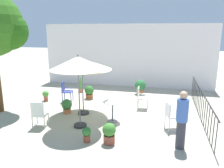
# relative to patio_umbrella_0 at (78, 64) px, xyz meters

# --- Properties ---
(ground_plane) EXTENTS (60.00, 60.00, 0.00)m
(ground_plane) POSITION_rel_patio_umbrella_0_xyz_m (0.57, 1.90, -2.20)
(ground_plane) COLOR #A9A18C
(villa_facade) EXTENTS (9.97, 0.30, 3.62)m
(villa_facade) POSITION_rel_patio_umbrella_0_xyz_m (0.57, 6.19, -0.40)
(villa_facade) COLOR white
(villa_facade) RESTS_ON ground
(terrace_railing) EXTENTS (0.03, 5.92, 1.01)m
(terrace_railing) POSITION_rel_patio_umbrella_0_xyz_m (4.18, 1.90, -1.52)
(terrace_railing) COLOR black
(terrace_railing) RESTS_ON ground
(patio_umbrella_0) EXTENTS (1.86, 1.86, 2.51)m
(patio_umbrella_0) POSITION_rel_patio_umbrella_0_xyz_m (0.00, 0.00, 0.00)
(patio_umbrella_0) COLOR #2D2D2D
(patio_umbrella_0) RESTS_ON ground
(patio_umbrella_1) EXTENTS (2.27, 2.27, 2.26)m
(patio_umbrella_1) POSITION_rel_patio_umbrella_0_xyz_m (-0.32, 1.18, -0.22)
(patio_umbrella_1) COLOR #2D2D2D
(patio_umbrella_1) RESTS_ON ground
(cafe_table_0) EXTENTS (0.67, 0.67, 0.76)m
(cafe_table_0) POSITION_rel_patio_umbrella_0_xyz_m (0.99, 0.71, -1.68)
(cafe_table_0) COLOR silver
(cafe_table_0) RESTS_ON ground
(patio_chair_0) EXTENTS (0.51, 0.49, 0.93)m
(patio_chair_0) POSITION_rel_patio_umbrella_0_xyz_m (-1.33, -0.38, -1.68)
(patio_chair_0) COLOR silver
(patio_chair_0) RESTS_ON ground
(patio_chair_1) EXTENTS (0.60, 0.57, 0.94)m
(patio_chair_1) POSITION_rel_patio_umbrella_0_xyz_m (3.06, 0.49, -1.66)
(patio_chair_1) COLOR white
(patio_chair_1) RESTS_ON ground
(patio_chair_2) EXTENTS (0.44, 0.44, 0.94)m
(patio_chair_2) POSITION_rel_patio_umbrella_0_xyz_m (1.86, 2.31, -1.66)
(patio_chair_2) COLOR white
(patio_chair_2) RESTS_ON ground
(patio_chair_3) EXTENTS (0.51, 0.49, 0.93)m
(patio_chair_3) POSITION_rel_patio_umbrella_0_xyz_m (-1.67, 2.51, -1.66)
(patio_chair_3) COLOR #374499
(patio_chair_3) RESTS_ON ground
(potted_plant_0) EXTENTS (0.56, 0.56, 0.75)m
(potted_plant_0) POSITION_rel_patio_umbrella_0_xyz_m (1.59, 4.56, -1.78)
(potted_plant_0) COLOR #D06A43
(potted_plant_0) RESTS_ON ground
(potted_plant_1) EXTENTS (0.30, 0.30, 0.49)m
(potted_plant_1) POSITION_rel_patio_umbrella_0_xyz_m (-2.64, 2.37, -1.92)
(potted_plant_1) COLOR #C05741
(potted_plant_1) RESTS_ON ground
(potted_plant_2) EXTENTS (0.28, 0.28, 0.88)m
(potted_plant_2) POSITION_rel_patio_umbrella_0_xyz_m (-1.58, 4.19, -1.79)
(potted_plant_2) COLOR #BE6741
(potted_plant_2) RESTS_ON ground
(potted_plant_3) EXTENTS (0.45, 0.45, 0.65)m
(potted_plant_3) POSITION_rel_patio_umbrella_0_xyz_m (-0.75, 3.18, -1.85)
(potted_plant_3) COLOR brown
(potted_plant_3) RESTS_ON ground
(potted_plant_4) EXTENTS (0.40, 0.40, 0.63)m
(potted_plant_4) POSITION_rel_patio_umbrella_0_xyz_m (1.27, -0.93, -1.87)
(potted_plant_4) COLOR brown
(potted_plant_4) RESTS_ON ground
(potted_plant_5) EXTENTS (0.27, 0.27, 0.47)m
(potted_plant_5) POSITION_rel_patio_umbrella_0_xyz_m (0.59, -0.99, -1.94)
(potted_plant_5) COLOR brown
(potted_plant_5) RESTS_ON ground
(potted_plant_6) EXTENTS (0.42, 0.42, 0.58)m
(potted_plant_6) POSITION_rel_patio_umbrella_0_xyz_m (-0.98, 1.09, -1.89)
(potted_plant_6) COLOR #C36B3C
(potted_plant_6) RESTS_ON ground
(standing_person) EXTENTS (0.44, 0.44, 1.67)m
(standing_person) POSITION_rel_patio_umbrella_0_xyz_m (3.29, -0.72, -1.34)
(standing_person) COLOR #33333D
(standing_person) RESTS_ON ground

